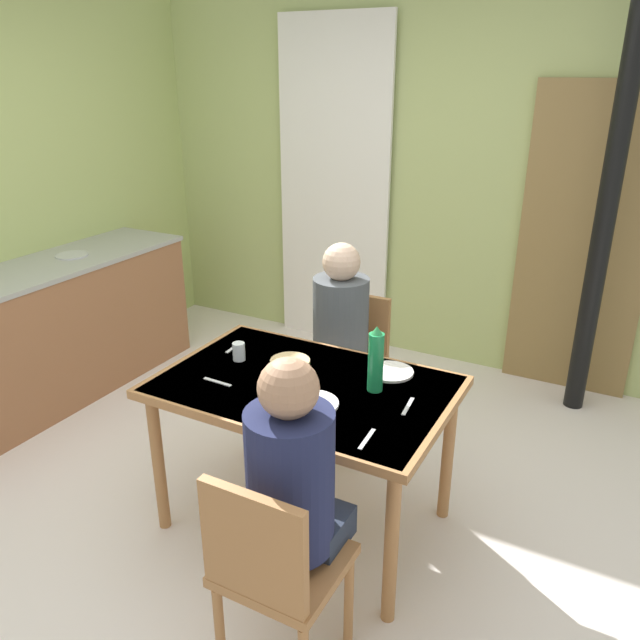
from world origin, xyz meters
TOP-DOWN VIEW (x-y plane):
  - ground_plane at (0.00, 0.00)m, footprint 5.77×5.77m
  - wall_back at (0.00, 2.22)m, footprint 4.43×0.10m
  - wall_left at (-2.11, 0.56)m, footprint 0.10×3.33m
  - door_wooden at (1.20, 2.14)m, footprint 0.80×0.05m
  - stove_pipe_column at (1.32, 1.87)m, footprint 0.12×0.12m
  - curtain_panel at (-0.59, 2.12)m, footprint 0.90×0.03m
  - kitchen_counter at (-1.78, 0.34)m, footprint 0.61×2.15m
  - dining_table at (0.32, 0.06)m, footprint 1.30×0.85m
  - chair_near_diner at (0.64, -0.72)m, footprint 0.40×0.40m
  - chair_far_diner at (0.17, 0.84)m, footprint 0.40×0.40m
  - person_near_diner at (0.64, -0.58)m, footprint 0.30×0.37m
  - person_far_diner at (0.17, 0.70)m, footprint 0.30×0.37m
  - water_bottle_green_near at (0.62, 0.15)m, footprint 0.07×0.07m
  - dinner_plate_near_left at (0.62, 0.34)m, footprint 0.21×0.21m
  - dinner_plate_near_right at (0.44, -0.09)m, footprint 0.23×0.23m
  - drinking_glass_by_near_diner at (-0.07, 0.12)m, footprint 0.06×0.06m
  - bread_plate_sliced at (0.16, 0.20)m, footprint 0.19×0.19m
  - cutlery_knife_near at (-0.03, -0.11)m, footprint 0.15×0.02m
  - cutlery_fork_near at (0.75, -0.22)m, footprint 0.02×0.15m
  - cutlery_knife_far at (0.80, 0.09)m, footprint 0.03×0.15m
  - cutlery_fork_far at (-0.18, 0.23)m, footprint 0.03×0.15m

SIDE VIEW (x-z plane):
  - ground_plane at x=0.00m, z-range 0.00..0.00m
  - kitchen_counter at x=-1.78m, z-range 0.00..0.91m
  - chair_near_diner at x=0.64m, z-range 0.06..0.93m
  - chair_far_diner at x=0.17m, z-range 0.06..0.93m
  - dining_table at x=0.32m, z-range 0.30..1.05m
  - cutlery_knife_near at x=-0.03m, z-range 0.75..0.76m
  - cutlery_fork_near at x=0.75m, z-range 0.75..0.76m
  - cutlery_knife_far at x=0.80m, z-range 0.75..0.76m
  - cutlery_fork_far at x=-0.18m, z-range 0.75..0.76m
  - dinner_plate_near_left at x=0.62m, z-range 0.75..0.76m
  - dinner_plate_near_right at x=0.44m, z-range 0.75..0.76m
  - bread_plate_sliced at x=0.16m, z-range 0.75..0.77m
  - person_near_diner at x=0.64m, z-range 0.40..1.17m
  - person_far_diner at x=0.17m, z-range 0.40..1.17m
  - drinking_glass_by_near_diner at x=-0.07m, z-range 0.75..0.84m
  - water_bottle_green_near at x=0.62m, z-range 0.74..1.04m
  - door_wooden at x=1.20m, z-range 0.00..2.00m
  - curtain_panel at x=-0.59m, z-range 0.00..2.42m
  - wall_back at x=0.00m, z-range 0.00..2.88m
  - wall_left at x=-2.11m, z-range 0.00..2.88m
  - stove_pipe_column at x=1.32m, z-range 0.00..2.88m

